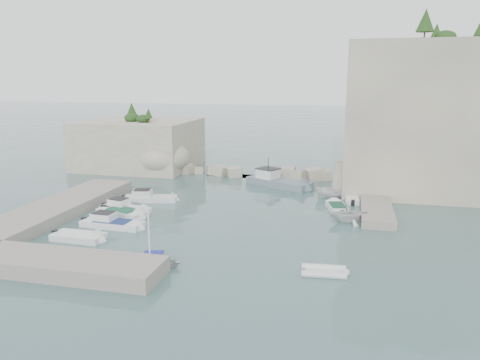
% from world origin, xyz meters
% --- Properties ---
extents(ground, '(400.00, 400.00, 0.00)m').
position_xyz_m(ground, '(0.00, 0.00, 0.00)').
color(ground, '#436564').
rests_on(ground, ground).
extents(cliff_east, '(26.00, 22.00, 17.00)m').
position_xyz_m(cliff_east, '(23.00, 23.00, 8.50)').
color(cliff_east, beige).
rests_on(cliff_east, ground).
extents(cliff_terrace, '(8.00, 10.00, 2.50)m').
position_xyz_m(cliff_terrace, '(13.00, 18.00, 1.25)').
color(cliff_terrace, beige).
rests_on(cliff_terrace, ground).
extents(outcrop_west, '(16.00, 14.00, 7.00)m').
position_xyz_m(outcrop_west, '(-20.00, 25.00, 3.50)').
color(outcrop_west, beige).
rests_on(outcrop_west, ground).
extents(quay_west, '(5.00, 24.00, 1.10)m').
position_xyz_m(quay_west, '(-17.00, -1.00, 0.55)').
color(quay_west, '#9E9689').
rests_on(quay_west, ground).
extents(quay_south, '(18.00, 4.00, 1.10)m').
position_xyz_m(quay_south, '(-10.00, -12.50, 0.55)').
color(quay_south, '#9E9689').
rests_on(quay_south, ground).
extents(ledge_east, '(3.00, 16.00, 0.80)m').
position_xyz_m(ledge_east, '(13.50, 10.00, 0.40)').
color(ledge_east, '#9E9689').
rests_on(ledge_east, ground).
extents(breakwater, '(28.00, 3.00, 1.40)m').
position_xyz_m(breakwater, '(-1.00, 22.00, 0.70)').
color(breakwater, beige).
rests_on(breakwater, ground).
extents(motorboat_a, '(6.46, 3.22, 1.40)m').
position_xyz_m(motorboat_a, '(-10.16, 6.63, 0.00)').
color(motorboat_a, silver).
rests_on(motorboat_a, ground).
extents(motorboat_b, '(5.98, 3.13, 1.40)m').
position_xyz_m(motorboat_b, '(-10.84, 2.15, 0.00)').
color(motorboat_b, white).
rests_on(motorboat_b, ground).
extents(motorboat_c, '(6.00, 3.63, 0.70)m').
position_xyz_m(motorboat_c, '(-10.60, 1.02, 0.00)').
color(motorboat_c, silver).
rests_on(motorboat_c, ground).
extents(motorboat_d, '(6.36, 2.23, 1.40)m').
position_xyz_m(motorboat_d, '(-9.69, -2.58, 0.00)').
color(motorboat_d, white).
rests_on(motorboat_d, ground).
extents(motorboat_e, '(4.78, 2.07, 0.70)m').
position_xyz_m(motorboat_e, '(-10.72, -6.37, 0.00)').
color(motorboat_e, white).
rests_on(motorboat_e, ground).
extents(rowboat, '(4.88, 4.00, 0.88)m').
position_xyz_m(rowboat, '(-2.58, -10.32, 0.00)').
color(rowboat, silver).
rests_on(rowboat, ground).
extents(inflatable_dinghy, '(3.41, 1.85, 0.44)m').
position_xyz_m(inflatable_dinghy, '(9.38, -8.56, 0.00)').
color(inflatable_dinghy, silver).
rests_on(inflatable_dinghy, ground).
extents(tender_east_a, '(4.50, 4.19, 1.93)m').
position_xyz_m(tender_east_a, '(10.86, 3.98, 0.00)').
color(tender_east_a, silver).
rests_on(tender_east_a, ground).
extents(tender_east_b, '(2.76, 5.05, 0.70)m').
position_xyz_m(tender_east_b, '(9.71, 7.64, 0.00)').
color(tender_east_b, white).
rests_on(tender_east_b, ground).
extents(tender_east_c, '(1.63, 4.39, 0.70)m').
position_xyz_m(tender_east_c, '(11.12, 11.79, 0.00)').
color(tender_east_c, white).
rests_on(tender_east_c, ground).
extents(tender_east_d, '(4.40, 2.52, 1.60)m').
position_xyz_m(tender_east_d, '(9.18, 12.81, 0.00)').
color(tender_east_d, silver).
rests_on(tender_east_d, ground).
extents(work_boat, '(9.44, 6.54, 2.20)m').
position_xyz_m(work_boat, '(2.29, 17.04, 0.00)').
color(work_boat, slate).
rests_on(work_boat, ground).
extents(rowboat_mast, '(0.10, 0.10, 4.20)m').
position_xyz_m(rowboat_mast, '(-2.58, -10.32, 2.54)').
color(rowboat_mast, white).
rests_on(rowboat_mast, rowboat).
extents(vegetation, '(53.48, 13.88, 13.40)m').
position_xyz_m(vegetation, '(17.83, 24.40, 17.93)').
color(vegetation, '#1E4219').
rests_on(vegetation, ground).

